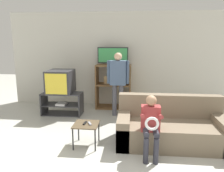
# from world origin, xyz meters

# --- Properties ---
(wall_back) EXTENTS (6.40, 0.06, 2.60)m
(wall_back) POSITION_xyz_m (0.00, 3.75, 1.30)
(wall_back) COLOR beige
(wall_back) RESTS_ON ground_plane
(tv_stand) EXTENTS (0.99, 0.46, 0.55)m
(tv_stand) POSITION_xyz_m (-1.48, 2.76, 0.27)
(tv_stand) COLOR #38383D
(tv_stand) RESTS_ON ground_plane
(television_main) EXTENTS (0.60, 0.66, 0.57)m
(television_main) POSITION_xyz_m (-1.51, 2.78, 0.83)
(television_main) COLOR #2D2D33
(television_main) RESTS_ON tv_stand
(media_shelf) EXTENTS (0.94, 0.48, 1.19)m
(media_shelf) POSITION_xyz_m (-0.25, 3.44, 0.61)
(media_shelf) COLOR brown
(media_shelf) RESTS_ON ground_plane
(television_flat) EXTENTS (0.82, 0.20, 0.46)m
(television_flat) POSITION_xyz_m (-0.27, 3.46, 1.41)
(television_flat) COLOR black
(television_flat) RESTS_ON media_shelf
(snack_table) EXTENTS (0.43, 0.43, 0.40)m
(snack_table) POSITION_xyz_m (-0.51, 1.15, 0.35)
(snack_table) COLOR brown
(snack_table) RESTS_ON ground_plane
(remote_control_black) EXTENTS (0.05, 0.15, 0.02)m
(remote_control_black) POSITION_xyz_m (-0.53, 1.16, 0.41)
(remote_control_black) COLOR black
(remote_control_black) RESTS_ON snack_table
(remote_control_white) EXTENTS (0.09, 0.15, 0.02)m
(remote_control_white) POSITION_xyz_m (-0.45, 1.15, 0.41)
(remote_control_white) COLOR gray
(remote_control_white) RESTS_ON snack_table
(couch) EXTENTS (1.91, 0.89, 0.83)m
(couch) POSITION_xyz_m (0.98, 1.41, 0.28)
(couch) COLOR #756651
(couch) RESTS_ON ground_plane
(person_standing_adult) EXTENTS (0.53, 0.20, 1.55)m
(person_standing_adult) POSITION_xyz_m (-0.08, 2.80, 0.94)
(person_standing_adult) COLOR #4C4C56
(person_standing_adult) RESTS_ON ground_plane
(person_seated_child) EXTENTS (0.33, 0.43, 0.99)m
(person_seated_child) POSITION_xyz_m (0.58, 0.90, 0.58)
(person_seated_child) COLOR #2D2D38
(person_seated_child) RESTS_ON ground_plane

